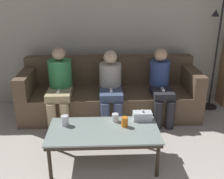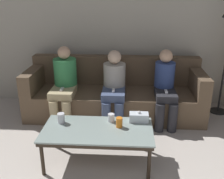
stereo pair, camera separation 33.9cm
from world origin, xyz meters
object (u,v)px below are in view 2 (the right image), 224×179
Objects in this scene: couch at (115,94)px; tissue_box at (139,117)px; cup_far_center at (111,118)px; cup_near_left at (119,122)px; cup_near_right at (61,118)px; seated_person_mid_right at (165,86)px; seated_person_left_end at (64,82)px; seated_person_mid_left at (114,85)px; coffee_table at (98,132)px.

couch is 12.27× the size of tissue_box.
cup_far_center is at bearing -175.11° from tissue_box.
cup_near_left is (0.12, -1.26, 0.17)m from couch.
cup_near_right is 1.62m from seated_person_mid_right.
cup_near_right is at bearing -79.08° from seated_person_left_end.
seated_person_mid_right is at bearing -17.52° from couch.
cup_near_left is at bearing -52.17° from cup_far_center.
couch is at bearing 90.94° from cup_far_center.
seated_person_mid_left is at bearing 96.46° from cup_near_left.
coffee_table is 0.27m from cup_near_left.
cup_near_right is at bearing -114.79° from couch.
coffee_table is 5.56× the size of tissue_box.
cup_near_left is at bearing -84.70° from couch.
coffee_table is (-0.12, -1.32, 0.08)m from couch.
coffee_table is at bearing -165.04° from cup_near_left.
couch is at bearing 107.12° from tissue_box.
couch is 1.15m from cup_far_center.
cup_near_left reaches higher than coffee_table.
tissue_box is at bearing 34.58° from cup_near_left.
couch is 22.82× the size of cup_near_right.
seated_person_left_end is at bearing 129.52° from cup_near_left.
couch is 1.33m from coffee_table.
cup_near_right reaches higher than coffee_table.
seated_person_mid_right is (0.73, 0.90, 0.08)m from cup_far_center.
cup_far_center is (-0.10, 0.13, -0.01)m from cup_near_left.
cup_far_center is 1.16m from seated_person_mid_right.
cup_near_right is at bearing 175.15° from cup_near_left.
cup_far_center is at bearing 6.92° from cup_near_right.
seated_person_left_end is (-0.77, 0.92, 0.11)m from cup_far_center.
coffee_table is 0.52m from tissue_box.
cup_far_center is at bearing -129.04° from seated_person_mid_right.
tissue_box is 0.95m from seated_person_mid_left.
coffee_table is 1.16× the size of seated_person_mid_left.
seated_person_mid_right is at bearing -0.86° from seated_person_left_end.
tissue_box is (0.90, 0.10, -0.01)m from cup_near_right.
seated_person_mid_right reaches higher than coffee_table.
seated_person_left_end is (-0.75, -0.21, 0.27)m from couch.
tissue_box is 0.21× the size of seated_person_mid_left.
seated_person_mid_right is at bearing 51.43° from coffee_table.
cup_near_left is at bearing 14.96° from coffee_table.
seated_person_mid_left is (0.12, 1.10, 0.17)m from coffee_table.
cup_far_center is (0.02, -1.13, 0.16)m from couch.
seated_person_left_end reaches higher than couch.
seated_person_left_end is (-1.09, 0.89, 0.10)m from tissue_box.
coffee_table is 0.25m from cup_far_center.
seated_person_left_end reaches higher than tissue_box.
seated_person_mid_right is at bearing -0.66° from seated_person_mid_left.
seated_person_mid_right is (0.63, 1.02, 0.07)m from cup_near_left.
seated_person_mid_left reaches higher than tissue_box.
cup_near_left is at bearing -4.85° from cup_near_right.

